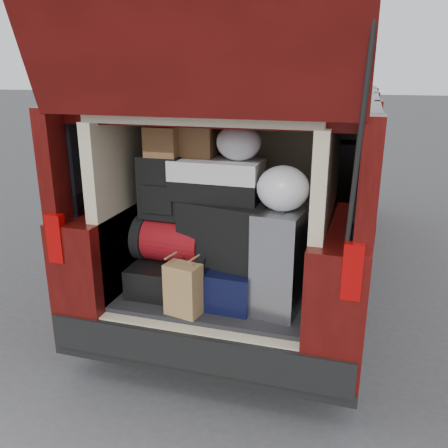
{
  "coord_description": "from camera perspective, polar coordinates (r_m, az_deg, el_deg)",
  "views": [
    {
      "loc": [
        0.86,
        -2.6,
        1.98
      ],
      "look_at": [
        0.03,
        0.2,
        1.03
      ],
      "focal_mm": 38.0,
      "sensor_mm": 36.0,
      "label": 1
    }
  ],
  "objects": [
    {
      "name": "load_floor",
      "position": [
        3.46,
        -0.14,
        -11.51
      ],
      "size": [
        1.24,
        1.05,
        0.55
      ],
      "primitive_type": "cube",
      "color": "black",
      "rests_on": "ground"
    },
    {
      "name": "black_soft_case",
      "position": [
        3.02,
        0.36,
        -0.94
      ],
      "size": [
        0.62,
        0.44,
        0.4
      ],
      "primitive_type": "cube",
      "rotation": [
        0.0,
        0.0,
        -0.2
      ],
      "color": "black",
      "rests_on": "navy_hardshell"
    },
    {
      "name": "silver_roller",
      "position": [
        2.94,
        6.92,
        -4.22
      ],
      "size": [
        0.32,
        0.46,
        0.65
      ],
      "primitive_type": "cube",
      "rotation": [
        0.0,
        0.0,
        -0.13
      ],
      "color": "silver",
      "rests_on": "load_floor"
    },
    {
      "name": "plastic_bag_center",
      "position": [
        2.92,
        1.79,
        9.78
      ],
      "size": [
        0.31,
        0.29,
        0.22
      ],
      "primitive_type": "ellipsoid",
      "rotation": [
        0.0,
        0.0,
        -0.14
      ],
      "color": "silver",
      "rests_on": "twotone_duffel"
    },
    {
      "name": "ground",
      "position": [
        3.38,
        -1.54,
        -17.77
      ],
      "size": [
        80.0,
        80.0,
        0.0
      ],
      "primitive_type": "plane",
      "color": "#38383B",
      "rests_on": "ground"
    },
    {
      "name": "minivan",
      "position": [
        4.67,
        5.45,
        4.73
      ],
      "size": [
        1.9,
        5.35,
        2.77
      ],
      "color": "black",
      "rests_on": "ground"
    },
    {
      "name": "kraft_bag",
      "position": [
        2.91,
        -4.92,
        -7.85
      ],
      "size": [
        0.23,
        0.17,
        0.32
      ],
      "primitive_type": "cube",
      "rotation": [
        0.0,
        0.0,
        -0.2
      ],
      "color": "#A57B4A",
      "rests_on": "load_floor"
    },
    {
      "name": "backpack",
      "position": [
        3.1,
        -7.46,
        4.38
      ],
      "size": [
        0.29,
        0.19,
        0.41
      ],
      "primitive_type": "cube",
      "rotation": [
        0.0,
        0.0,
        -0.05
      ],
      "color": "black",
      "rests_on": "red_duffel"
    },
    {
      "name": "red_duffel",
      "position": [
        3.19,
        -6.33,
        -1.86
      ],
      "size": [
        0.49,
        0.34,
        0.3
      ],
      "primitive_type": "cube",
      "rotation": [
        0.0,
        0.0,
        -0.07
      ],
      "color": "maroon",
      "rests_on": "black_hardshell"
    },
    {
      "name": "black_hardshell",
      "position": [
        3.28,
        -7.28,
        -6.04
      ],
      "size": [
        0.37,
        0.5,
        0.2
      ],
      "primitive_type": "cube",
      "rotation": [
        0.0,
        0.0,
        0.01
      ],
      "color": "black",
      "rests_on": "load_floor"
    },
    {
      "name": "twotone_duffel",
      "position": [
        2.99,
        -0.87,
        5.37
      ],
      "size": [
        0.57,
        0.3,
        0.25
      ],
      "primitive_type": "cube",
      "rotation": [
        0.0,
        0.0,
        -0.02
      ],
      "color": "silver",
      "rests_on": "black_soft_case"
    },
    {
      "name": "plastic_bag_right",
      "position": [
        2.77,
        7.11,
        4.26
      ],
      "size": [
        0.32,
        0.3,
        0.27
      ],
      "primitive_type": "ellipsoid",
      "rotation": [
        0.0,
        0.0,
        -0.04
      ],
      "color": "silver",
      "rests_on": "silver_roller"
    },
    {
      "name": "grocery_sack_lower",
      "position": [
        3.04,
        -7.36,
        9.81
      ],
      "size": [
        0.21,
        0.17,
        0.19
      ],
      "primitive_type": "cube",
      "rotation": [
        0.0,
        0.0,
        0.01
      ],
      "color": "brown",
      "rests_on": "backpack"
    },
    {
      "name": "navy_hardshell",
      "position": [
        3.15,
        0.08,
        -6.49
      ],
      "size": [
        0.48,
        0.58,
        0.24
      ],
      "primitive_type": "cube",
      "rotation": [
        0.0,
        0.0,
        -0.04
      ],
      "color": "black",
      "rests_on": "load_floor"
    },
    {
      "name": "grocery_sack_upper",
      "position": [
        3.06,
        -3.32,
        10.2
      ],
      "size": [
        0.23,
        0.19,
        0.23
      ],
      "primitive_type": "cube",
      "rotation": [
        0.0,
        0.0,
        0.04
      ],
      "color": "brown",
      "rests_on": "twotone_duffel"
    }
  ]
}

